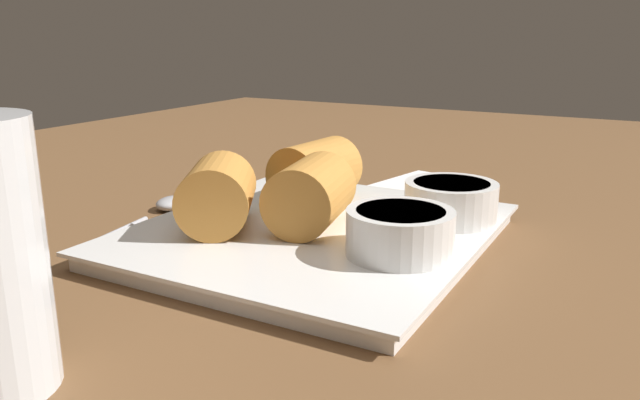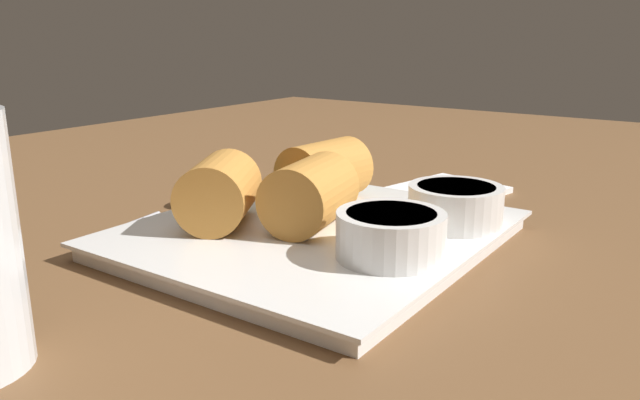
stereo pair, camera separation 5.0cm
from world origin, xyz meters
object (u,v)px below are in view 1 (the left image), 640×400
Objects in this scene: dipping_bowl_far at (451,200)px; spoon at (163,208)px; serving_plate at (320,236)px; dipping_bowl_near at (400,230)px; napkin at (427,187)px.

spoon is (6.00, -25.27, -2.66)cm from dipping_bowl_far.
dipping_bowl_near is at bearing 70.31° from serving_plate.
napkin is (-14.07, -6.84, -2.92)cm from dipping_bowl_far.
serving_plate is 1.82× the size of spoon.
napkin is at bearing 175.76° from serving_plate.
spoon reaches higher than napkin.
serving_plate reaches higher than napkin.
dipping_bowl_far is at bearing 103.36° from spoon.
dipping_bowl_near is 25.04cm from spoon.
napkin is (-20.07, 18.43, -0.25)cm from spoon.
serving_plate is 2.25× the size of napkin.
napkin is (-23.48, -6.23, -2.92)cm from dipping_bowl_near.
spoon is at bearing -97.87° from dipping_bowl_near.
dipping_bowl_far reaches higher than napkin.
spoon is 1.23× the size of napkin.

